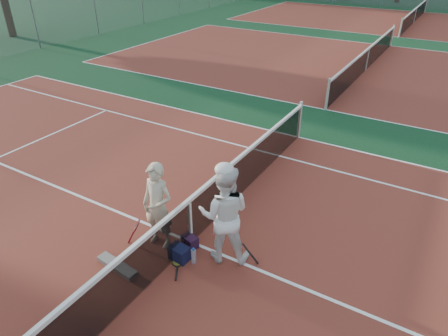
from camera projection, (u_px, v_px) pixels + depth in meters
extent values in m
plane|color=#0D3319|center=(191.00, 242.00, 7.68)|extent=(130.00, 130.00, 0.00)
cube|color=maroon|center=(191.00, 242.00, 7.68)|extent=(23.77, 10.97, 0.01)
cube|color=maroon|center=(365.00, 70.00, 17.73)|extent=(23.77, 10.97, 0.01)
cube|color=maroon|center=(413.00, 23.00, 27.78)|extent=(23.77, 10.97, 0.01)
imported|color=#C2B596|center=(158.00, 206.00, 7.24)|extent=(0.64, 0.42, 1.72)
imported|color=white|center=(224.00, 214.00, 6.89)|extent=(1.13, 1.03, 1.88)
cube|color=black|center=(179.00, 253.00, 7.21)|extent=(0.38, 0.27, 0.28)
cube|color=black|center=(190.00, 242.00, 7.52)|extent=(0.34, 0.27, 0.24)
cube|color=slate|center=(117.00, 266.00, 7.06)|extent=(0.89, 0.29, 0.09)
cylinder|color=silver|center=(194.00, 256.00, 7.13)|extent=(0.09, 0.09, 0.30)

